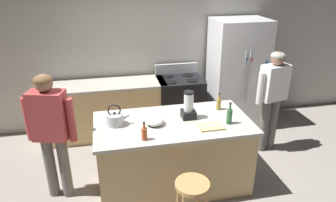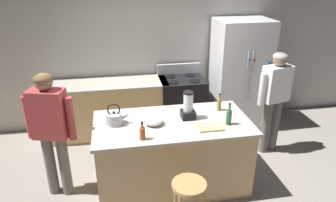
% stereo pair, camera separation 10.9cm
% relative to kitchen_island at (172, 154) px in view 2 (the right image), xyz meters
% --- Properties ---
extents(ground_plane, '(14.00, 14.00, 0.00)m').
position_rel_kitchen_island_xyz_m(ground_plane, '(0.00, 0.00, -0.46)').
color(ground_plane, gray).
extents(back_wall, '(8.00, 0.10, 2.70)m').
position_rel_kitchen_island_xyz_m(back_wall, '(0.00, 1.95, 0.89)').
color(back_wall, '#BCB7AD').
rests_on(back_wall, ground_plane).
extents(kitchen_island, '(1.92, 0.99, 0.92)m').
position_rel_kitchen_island_xyz_m(kitchen_island, '(0.00, 0.00, 0.00)').
color(kitchen_island, tan).
rests_on(kitchen_island, ground_plane).
extents(back_counter_run, '(2.00, 0.64, 0.92)m').
position_rel_kitchen_island_xyz_m(back_counter_run, '(-0.80, 1.55, -0.00)').
color(back_counter_run, tan).
rests_on(back_counter_run, ground_plane).
extents(refrigerator, '(0.90, 0.73, 1.89)m').
position_rel_kitchen_island_xyz_m(refrigerator, '(1.48, 1.50, 0.48)').
color(refrigerator, silver).
rests_on(refrigerator, ground_plane).
extents(stove_range, '(0.76, 0.65, 1.10)m').
position_rel_kitchen_island_xyz_m(stove_range, '(0.46, 1.52, 0.01)').
color(stove_range, black).
rests_on(stove_range, ground_plane).
extents(person_by_island_left, '(0.59, 0.32, 1.61)m').
position_rel_kitchen_island_xyz_m(person_by_island_left, '(-1.43, 0.08, 0.51)').
color(person_by_island_left, '#66605B').
rests_on(person_by_island_left, ground_plane).
extents(person_by_sink_right, '(0.59, 0.31, 1.58)m').
position_rel_kitchen_island_xyz_m(person_by_sink_right, '(1.64, 0.55, 0.49)').
color(person_by_sink_right, '#66605B').
rests_on(person_by_sink_right, ground_plane).
extents(bar_stool, '(0.36, 0.36, 0.65)m').
position_rel_kitchen_island_xyz_m(bar_stool, '(0.01, -0.85, 0.04)').
color(bar_stool, '#B7844C').
rests_on(bar_stool, ground_plane).
extents(blender_appliance, '(0.17, 0.17, 0.36)m').
position_rel_kitchen_island_xyz_m(blender_appliance, '(0.21, 0.07, 0.61)').
color(blender_appliance, black).
rests_on(blender_appliance, kitchen_island).
extents(bottle_vinegar, '(0.06, 0.06, 0.24)m').
position_rel_kitchen_island_xyz_m(bottle_vinegar, '(0.67, 0.22, 0.55)').
color(bottle_vinegar, olive).
rests_on(bottle_vinegar, kitchen_island).
extents(bottle_olive_oil, '(0.07, 0.07, 0.28)m').
position_rel_kitchen_island_xyz_m(bottle_olive_oil, '(0.65, -0.18, 0.56)').
color(bottle_olive_oil, '#2D6638').
rests_on(bottle_olive_oil, kitchen_island).
extents(bottle_cooking_sauce, '(0.06, 0.06, 0.22)m').
position_rel_kitchen_island_xyz_m(bottle_cooking_sauce, '(-0.40, -0.35, 0.54)').
color(bottle_cooking_sauce, '#B24C26').
rests_on(bottle_cooking_sauce, kitchen_island).
extents(mixing_bowl, '(0.23, 0.23, 0.10)m').
position_rel_kitchen_island_xyz_m(mixing_bowl, '(-0.23, -0.03, 0.51)').
color(mixing_bowl, white).
rests_on(mixing_bowl, kitchen_island).
extents(tea_kettle, '(0.28, 0.20, 0.27)m').
position_rel_kitchen_island_xyz_m(tea_kettle, '(-0.70, 0.07, 0.54)').
color(tea_kettle, '#B7BABF').
rests_on(tea_kettle, kitchen_island).
extents(cutting_board, '(0.30, 0.20, 0.02)m').
position_rel_kitchen_island_xyz_m(cutting_board, '(0.41, -0.23, 0.47)').
color(cutting_board, tan).
rests_on(cutting_board, kitchen_island).
extents(chef_knife, '(0.22, 0.03, 0.01)m').
position_rel_kitchen_island_xyz_m(chef_knife, '(0.43, -0.23, 0.48)').
color(chef_knife, '#B7BABF').
rests_on(chef_knife, cutting_board).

